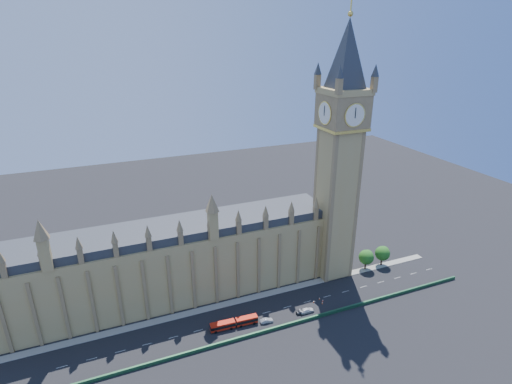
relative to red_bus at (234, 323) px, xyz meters
name	(u,v)px	position (x,y,z in m)	size (l,w,h in m)	color
ground	(256,315)	(8.64, 2.61, -1.41)	(400.00, 400.00, 0.00)	black
palace_westminster	(167,263)	(-16.36, 24.61, 12.45)	(120.00, 20.00, 28.00)	tan
elizabeth_tower	(341,139)	(46.64, 16.61, 53.15)	(20.59, 20.59, 105.00)	tan
bridge_parapet	(266,331)	(8.64, -6.39, -0.81)	(160.00, 0.60, 1.20)	#1E4C2D
kerb_north	(246,299)	(8.64, 12.11, -1.33)	(160.00, 3.00, 0.16)	gray
tree_east_near	(367,257)	(60.86, 12.70, 4.23)	(6.00, 6.00, 8.50)	#382619
tree_east_far	(383,253)	(68.86, 12.70, 4.23)	(6.00, 6.00, 8.50)	#382619
red_bus	(234,323)	(0.00, 0.00, 0.00)	(15.85, 3.25, 2.68)	red
car_grey	(302,311)	(23.81, -2.37, -0.66)	(1.76, 4.38, 1.49)	#424349
car_silver	(267,321)	(10.64, -2.03, -0.70)	(1.51, 4.32, 1.42)	#A3A5AB
car_white	(307,310)	(25.51, -2.48, -0.65)	(2.12, 5.22, 1.51)	silver
cone_a	(319,298)	(33.22, 2.15, -1.05)	(0.60, 0.60, 0.74)	black
cone_b	(314,302)	(30.45, 1.34, -1.08)	(0.52, 0.52, 0.66)	black
cone_c	(322,303)	(32.89, -0.41, -1.06)	(0.46, 0.46, 0.72)	black
cone_d	(323,300)	(33.75, 0.74, -1.07)	(0.52, 0.52, 0.69)	black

